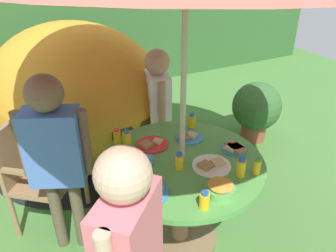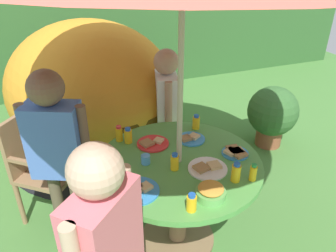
{
  "view_description": "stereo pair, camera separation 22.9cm",
  "coord_description": "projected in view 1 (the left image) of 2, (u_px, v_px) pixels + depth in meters",
  "views": [
    {
      "loc": [
        -0.93,
        -1.59,
        2.04
      ],
      "look_at": [
        -0.01,
        0.19,
        0.93
      ],
      "focal_mm": 35.03,
      "sensor_mm": 36.0,
      "label": 1
    },
    {
      "loc": [
        -0.72,
        -1.68,
        2.04
      ],
      "look_at": [
        -0.01,
        0.19,
        0.93
      ],
      "focal_mm": 35.03,
      "sensor_mm": 36.0,
      "label": 2
    }
  ],
  "objects": [
    {
      "name": "snack_bowl",
      "position": [
        220.0,
        188.0,
        1.91
      ],
      "size": [
        0.18,
        0.18,
        0.09
      ],
      "color": "#66B259",
      "rests_on": "garden_table"
    },
    {
      "name": "plate_mid_left",
      "position": [
        189.0,
        137.0,
        2.48
      ],
      "size": [
        0.21,
        0.21,
        0.03
      ],
      "color": "#338CD8",
      "rests_on": "garden_table"
    },
    {
      "name": "child_in_white_shirt",
      "position": [
        158.0,
        100.0,
        2.92
      ],
      "size": [
        0.26,
        0.42,
        1.28
      ],
      "rotation": [
        0.0,
        0.0,
        -1.83
      ],
      "color": "navy",
      "rests_on": "ground_plane"
    },
    {
      "name": "wooden_chair",
      "position": [
        35.0,
        167.0,
        2.54
      ],
      "size": [
        0.64,
        0.65,
        0.92
      ],
      "rotation": [
        0.0,
        0.0,
        0.9
      ],
      "color": "#93704C",
      "rests_on": "ground_plane"
    },
    {
      "name": "child_in_pink_shirt",
      "position": [
        129.0,
        243.0,
        1.45
      ],
      "size": [
        0.39,
        0.39,
        1.38
      ],
      "rotation": [
        0.0,
        0.0,
        0.78
      ],
      "color": "#3F3F47",
      "rests_on": "ground_plane"
    },
    {
      "name": "juice_bottle_mid_right",
      "position": [
        179.0,
        161.0,
        2.12
      ],
      "size": [
        0.05,
        0.05,
        0.12
      ],
      "color": "yellow",
      "rests_on": "garden_table"
    },
    {
      "name": "potted_plant",
      "position": [
        256.0,
        108.0,
        3.74
      ],
      "size": [
        0.56,
        0.56,
        0.7
      ],
      "color": "brown",
      "rests_on": "ground_plane"
    },
    {
      "name": "plate_near_left",
      "position": [
        211.0,
        165.0,
        2.17
      ],
      "size": [
        0.26,
        0.26,
        0.03
      ],
      "color": "white",
      "rests_on": "garden_table"
    },
    {
      "name": "juice_bottle_center_back",
      "position": [
        192.0,
        121.0,
        2.62
      ],
      "size": [
        0.06,
        0.06,
        0.12
      ],
      "color": "yellow",
      "rests_on": "garden_table"
    },
    {
      "name": "juice_bottle_far_right",
      "position": [
        127.0,
        138.0,
        2.38
      ],
      "size": [
        0.06,
        0.06,
        0.12
      ],
      "color": "yellow",
      "rests_on": "garden_table"
    },
    {
      "name": "juice_bottle_far_left",
      "position": [
        241.0,
        168.0,
        2.05
      ],
      "size": [
        0.06,
        0.06,
        0.13
      ],
      "color": "yellow",
      "rests_on": "garden_table"
    },
    {
      "name": "juice_bottle_back_edge",
      "position": [
        257.0,
        167.0,
        2.08
      ],
      "size": [
        0.04,
        0.04,
        0.12
      ],
      "color": "yellow",
      "rests_on": "garden_table"
    },
    {
      "name": "garden_table",
      "position": [
        181.0,
        181.0,
        2.32
      ],
      "size": [
        1.13,
        1.13,
        0.75
      ],
      "color": "brown",
      "rests_on": "ground_plane"
    },
    {
      "name": "ground_plane",
      "position": [
        180.0,
        239.0,
        2.6
      ],
      "size": [
        10.0,
        10.0,
        0.02
      ],
      "primitive_type": "cube",
      "color": "#477A38"
    },
    {
      "name": "juice_bottle_spot_a",
      "position": [
        204.0,
        200.0,
        1.81
      ],
      "size": [
        0.06,
        0.06,
        0.11
      ],
      "color": "yellow",
      "rests_on": "garden_table"
    },
    {
      "name": "hedge_backdrop",
      "position": [
        65.0,
        23.0,
        4.86
      ],
      "size": [
        9.0,
        0.7,
        2.03
      ],
      "primitive_type": "cube",
      "color": "#33602D",
      "rests_on": "ground_plane"
    },
    {
      "name": "dome_tent",
      "position": [
        77.0,
        93.0,
        3.39
      ],
      "size": [
        2.49,
        2.49,
        1.4
      ],
      "rotation": [
        0.0,
        0.0,
        0.3
      ],
      "color": "orange",
      "rests_on": "ground_plane"
    },
    {
      "name": "plate_front_edge",
      "position": [
        152.0,
        144.0,
        2.39
      ],
      "size": [
        0.24,
        0.24,
        0.03
      ],
      "color": "red",
      "rests_on": "garden_table"
    },
    {
      "name": "child_in_blue_shirt",
      "position": [
        55.0,
        147.0,
        2.13
      ],
      "size": [
        0.43,
        0.33,
        1.38
      ],
      "rotation": [
        0.0,
        0.0,
        -0.42
      ],
      "color": "brown",
      "rests_on": "ground_plane"
    },
    {
      "name": "plate_near_right",
      "position": [
        147.0,
        192.0,
        1.93
      ],
      "size": [
        0.26,
        0.26,
        0.03
      ],
      "color": "#338CD8",
      "rests_on": "garden_table"
    },
    {
      "name": "plate_center_front",
      "position": [
        235.0,
        148.0,
        2.34
      ],
      "size": [
        0.19,
        0.19,
        0.03
      ],
      "color": "#338CD8",
      "rests_on": "garden_table"
    },
    {
      "name": "juice_bottle_spot_b",
      "position": [
        117.0,
        137.0,
        2.39
      ],
      "size": [
        0.05,
        0.05,
        0.12
      ],
      "color": "yellow",
      "rests_on": "garden_table"
    },
    {
      "name": "cup_near",
      "position": [
        149.0,
        161.0,
        2.17
      ],
      "size": [
        0.06,
        0.06,
        0.06
      ],
      "primitive_type": "cylinder",
      "color": "#4C99D8",
      "rests_on": "garden_table"
    }
  ]
}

